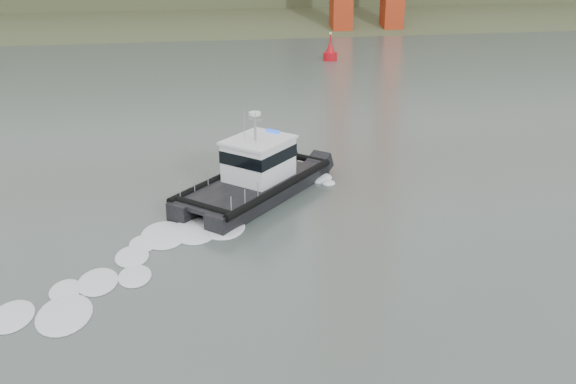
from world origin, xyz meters
name	(u,v)px	position (x,y,z in m)	size (l,w,h in m)	color
ground	(355,309)	(0.00, 0.00, 0.00)	(400.00, 400.00, 0.00)	#45524D
patrol_boat	(256,174)	(-2.58, 13.03, 1.32)	(10.31, 10.66, 5.28)	black
nav_buoy	(330,53)	(11.43, 53.83, 0.93)	(1.70, 1.70, 3.55)	#B70C15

